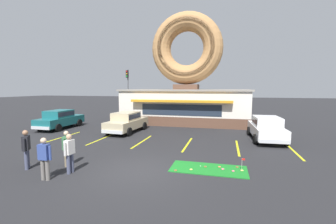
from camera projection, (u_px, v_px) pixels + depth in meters
The scene contains 28 objects.
ground_plane at pixel (137, 171), 9.50m from camera, with size 160.00×160.00×0.00m, color #232326.
donut_shop_building at pixel (186, 86), 22.60m from camera, with size 12.30×6.75×10.96m.
putting_mat at pixel (208, 169), 9.70m from camera, with size 3.25×1.47×0.03m, color #197523.
mini_donut_near_left at pixel (223, 169), 9.59m from camera, with size 0.13×0.13×0.04m, color #D8667F.
mini_donut_near_right at pixel (205, 167), 9.88m from camera, with size 0.13×0.13×0.04m, color brown.
mini_donut_mid_left at pixel (219, 167), 9.87m from camera, with size 0.13×0.13×0.04m, color #D17F47.
mini_donut_mid_centre at pixel (237, 167), 9.83m from camera, with size 0.13×0.13×0.04m, color brown.
mini_donut_mid_right at pixel (233, 171), 9.36m from camera, with size 0.13×0.13×0.04m, color #D8667F.
mini_donut_far_left at pixel (191, 169), 9.54m from camera, with size 0.13×0.13×0.04m, color #E5C666.
mini_donut_far_centre at pixel (242, 170), 9.43m from camera, with size 0.13×0.13×0.04m, color #E5C666.
mini_donut_far_right at pixel (176, 170), 9.44m from camera, with size 0.13×0.13×0.04m, color brown.
golf_ball at pixel (200, 166), 9.96m from camera, with size 0.04×0.04×0.04m, color white.
putting_flag_pin at pixel (243, 161), 9.40m from camera, with size 0.13×0.01×0.55m.
car_teal at pixel (60, 119), 19.40m from camera, with size 2.02×4.58×1.60m.
car_champagne at pixel (127, 121), 17.80m from camera, with size 2.19×4.66×1.60m.
car_white at pixel (266, 127), 15.04m from camera, with size 2.14×4.63×1.60m.
pedestrian_blue_sweater_man at pixel (44, 157), 8.48m from camera, with size 0.60×0.26×1.64m.
pedestrian_hooded_kid at pixel (70, 152), 9.18m from camera, with size 0.26×0.60×1.64m.
pedestrian_leather_jacket_man at pixel (26, 147), 9.65m from camera, with size 0.40×0.53×1.71m.
pedestrian_clipboard_woman at pixel (67, 147), 10.03m from camera, with size 0.31×0.59×1.60m.
trash_bin at pixel (113, 119), 22.17m from camera, with size 0.57×0.57×0.97m.
traffic_light_pole at pixel (128, 86), 28.22m from camera, with size 0.28×0.47×5.80m.
parking_stripe_far_left at pixel (64, 137), 16.21m from camera, with size 0.12×3.60×0.01m, color yellow.
parking_stripe_left at pixel (101, 139), 15.47m from camera, with size 0.12×3.60×0.01m, color yellow.
parking_stripe_mid_left at pixel (142, 142), 14.72m from camera, with size 0.12×3.60×0.01m, color yellow.
parking_stripe_centre at pixel (187, 144), 13.98m from camera, with size 0.12×3.60×0.01m, color yellow.
parking_stripe_mid_right at pixel (238, 148), 13.24m from camera, with size 0.12×3.60×0.01m, color yellow.
parking_stripe_right at pixel (294, 151), 12.49m from camera, with size 0.12×3.60×0.01m, color yellow.
Camera 1 is at (3.57, -8.56, 3.50)m, focal length 24.00 mm.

